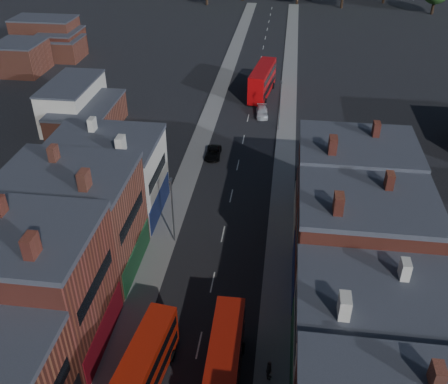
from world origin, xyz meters
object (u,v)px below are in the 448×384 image
(bus_1, at_px, (224,365))
(car_3, at_px, (262,112))
(bus_0, at_px, (143,369))
(bus_2, at_px, (262,80))
(ped_3, at_px, (269,370))
(car_2, at_px, (213,153))

(bus_1, height_order, car_3, bus_1)
(bus_0, height_order, bus_1, bus_1)
(bus_2, height_order, ped_3, bus_2)
(bus_1, bearing_deg, bus_2, 90.19)
(bus_0, bearing_deg, bus_1, 17.84)
(car_2, height_order, car_3, car_3)
(car_2, bearing_deg, ped_3, -76.76)
(bus_2, distance_m, car_2, 25.12)
(bus_1, relative_size, bus_2, 0.84)
(bus_1, distance_m, car_3, 52.85)
(car_3, bearing_deg, bus_0, -101.79)
(bus_1, relative_size, ped_3, 5.40)
(bus_1, height_order, car_2, bus_1)
(bus_0, height_order, car_3, bus_0)
(bus_0, bearing_deg, ped_3, 19.45)
(car_2, height_order, ped_3, ped_3)
(bus_0, distance_m, bus_1, 6.33)
(bus_1, xyz_separation_m, car_3, (-0.47, 52.82, -1.77))
(bus_2, height_order, car_2, bus_2)
(car_2, bearing_deg, bus_2, 75.54)
(bus_0, bearing_deg, car_3, 90.78)
(bus_2, bearing_deg, car_2, -94.94)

